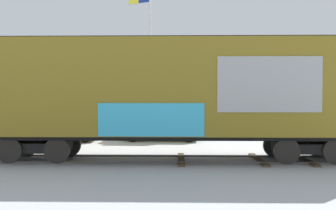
% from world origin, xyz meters
% --- Properties ---
extents(ground_plane, '(260.00, 260.00, 0.00)m').
position_xyz_m(ground_plane, '(0.00, 0.00, 0.00)').
color(ground_plane, '#B2B5BC').
extents(track, '(59.96, 5.86, 0.08)m').
position_xyz_m(track, '(0.40, -0.02, 0.04)').
color(track, '#4C4742').
rests_on(track, ground_plane).
extents(freight_car, '(15.62, 4.03, 4.58)m').
position_xyz_m(freight_car, '(0.12, -0.00, 2.61)').
color(freight_car, olive).
rests_on(freight_car, ground_plane).
extents(flagpole, '(1.51, 0.87, 9.60)m').
position_xyz_m(flagpole, '(-0.94, 10.23, 6.21)').
color(flagpole, silver).
rests_on(flagpole, ground_plane).
extents(hillside, '(129.94, 36.93, 15.66)m').
position_xyz_m(hillside, '(0.12, 77.59, 5.49)').
color(hillside, slate).
rests_on(hillside, ground_plane).
extents(parked_car_tan, '(4.31, 2.12, 1.76)m').
position_xyz_m(parked_car_tan, '(-5.43, 6.00, 0.87)').
color(parked_car_tan, '#9E8966').
rests_on(parked_car_tan, ground_plane).
extents(parked_car_green, '(4.41, 2.29, 1.66)m').
position_xyz_m(parked_car_green, '(-0.05, 5.98, 0.84)').
color(parked_car_green, '#1E5933').
rests_on(parked_car_green, ground_plane).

